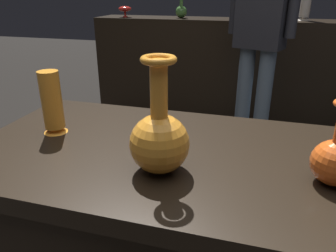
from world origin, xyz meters
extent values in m
cube|color=black|center=(0.00, 0.00, 0.78)|extent=(1.20, 0.64, 0.05)
cube|color=black|center=(0.00, 2.20, 0.47)|extent=(2.60, 0.40, 0.95)
cube|color=black|center=(0.00, 2.20, 0.97)|extent=(2.60, 0.40, 0.04)
sphere|color=orange|center=(-0.01, -0.11, 0.87)|extent=(0.15, 0.15, 0.15)
cylinder|color=orange|center=(-0.01, -0.11, 1.01)|extent=(0.04, 0.04, 0.14)
torus|color=orange|center=(-0.01, -0.11, 1.08)|extent=(0.08, 0.08, 0.02)
cone|color=orange|center=(-0.41, 0.02, 0.81)|extent=(0.08, 0.08, 0.02)
cylinder|color=orange|center=(-0.41, 0.02, 0.91)|extent=(0.06, 0.06, 0.18)
sphere|color=#E55B1E|center=(0.40, -0.06, 0.85)|extent=(0.11, 0.11, 0.11)
sphere|color=#477A38|center=(-0.52, 2.19, 1.04)|extent=(0.10, 0.10, 0.10)
cylinder|color=red|center=(-1.04, 2.13, 0.99)|extent=(0.04, 0.04, 0.01)
cylinder|color=red|center=(-1.04, 2.13, 1.02)|extent=(0.02, 0.02, 0.04)
ellipsoid|color=red|center=(-1.04, 2.13, 1.06)|extent=(0.12, 0.12, 0.05)
cone|color=silver|center=(0.52, 2.22, 1.00)|extent=(0.11, 0.11, 0.02)
sphere|color=orange|center=(0.00, 2.26, 1.03)|extent=(0.07, 0.07, 0.07)
cylinder|color=orange|center=(0.00, 2.26, 1.10)|extent=(0.02, 0.02, 0.08)
torus|color=orange|center=(0.00, 2.26, 1.14)|extent=(0.04, 0.04, 0.01)
cylinder|color=slate|center=(0.26, 1.54, 0.43)|extent=(0.11, 0.11, 0.85)
cylinder|color=slate|center=(0.12, 1.60, 0.43)|extent=(0.11, 0.11, 0.85)
camera|label=1|loc=(0.20, -0.79, 1.22)|focal=34.45mm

